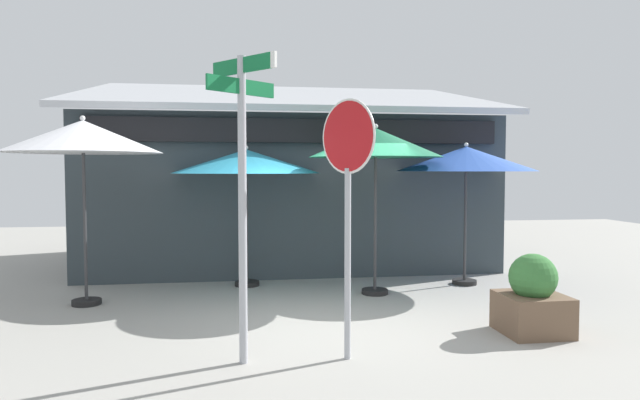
# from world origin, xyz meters

# --- Properties ---
(ground_plane) EXTENTS (28.00, 28.00, 0.10)m
(ground_plane) POSITION_xyz_m (0.00, 0.00, -0.05)
(ground_plane) COLOR #9E9B93
(cafe_building) EXTENTS (8.83, 5.51, 4.37)m
(cafe_building) POSITION_xyz_m (-0.27, 5.27, 1.68)
(cafe_building) COLOR #333D42
(cafe_building) RESTS_ON ground
(street_sign_post) EXTENTS (0.72, 0.76, 3.28)m
(street_sign_post) POSITION_xyz_m (-1.34, -1.71, 2.01)
(street_sign_post) COLOR #A8AAB2
(street_sign_post) RESTS_ON ground
(stop_sign) EXTENTS (0.45, 0.69, 2.85)m
(stop_sign) POSITION_xyz_m (-0.21, -1.74, 2.01)
(stop_sign) COLOR #A8AAB2
(stop_sign) RESTS_ON ground
(patio_umbrella_ivory_left) EXTENTS (2.38, 2.38, 2.91)m
(patio_umbrella_ivory_left) POSITION_xyz_m (-3.72, 1.31, 2.58)
(patio_umbrella_ivory_left) COLOR black
(patio_umbrella_ivory_left) RESTS_ON ground
(patio_umbrella_teal_center) EXTENTS (2.64, 2.64, 2.52)m
(patio_umbrella_teal_center) POSITION_xyz_m (-1.23, 2.39, 2.22)
(patio_umbrella_teal_center) COLOR black
(patio_umbrella_teal_center) RESTS_ON ground
(patio_umbrella_forest_green_right) EXTENTS (2.23, 2.23, 2.84)m
(patio_umbrella_forest_green_right) POSITION_xyz_m (0.88, 1.40, 2.51)
(patio_umbrella_forest_green_right) COLOR black
(patio_umbrella_forest_green_right) RESTS_ON ground
(patio_umbrella_royal_blue_far_right) EXTENTS (2.51, 2.51, 2.57)m
(patio_umbrella_royal_blue_far_right) POSITION_xyz_m (2.69, 1.94, 2.27)
(patio_umbrella_royal_blue_far_right) COLOR black
(patio_umbrella_royal_blue_far_right) RESTS_ON ground
(sidewalk_planter) EXTENTS (0.79, 0.79, 1.02)m
(sidewalk_planter) POSITION_xyz_m (2.31, -1.13, 0.45)
(sidewalk_planter) COLOR brown
(sidewalk_planter) RESTS_ON ground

